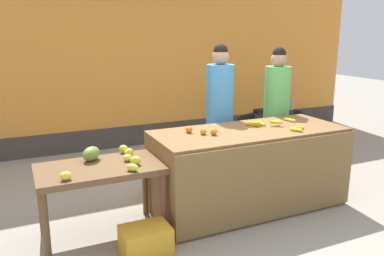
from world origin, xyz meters
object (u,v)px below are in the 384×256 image
Objects in this scene: parked_motorcycle at (271,126)px; produce_sack at (159,176)px; vendor_woman_blue_shirt at (220,117)px; vendor_woman_green_shirt at (276,114)px; produce_crate at (146,240)px.

parked_motorcycle is 2.96× the size of produce_sack.
vendor_woman_blue_shirt reaches higher than produce_sack.
vendor_woman_green_shirt is 4.06× the size of produce_crate.
produce_sack is at bearing -179.21° from vendor_woman_blue_shirt.
vendor_woman_blue_shirt reaches higher than vendor_woman_green_shirt.
vendor_woman_green_shirt is at bearing 26.76° from produce_crate.
parked_motorcycle reaches higher than produce_sack.
produce_crate is at bearing -153.24° from vendor_woman_green_shirt.
produce_crate is 0.81× the size of produce_sack.
produce_sack is at bearing -155.19° from parked_motorcycle.
vendor_woman_green_shirt is at bearing -2.49° from vendor_woman_blue_shirt.
vendor_woman_blue_shirt is at bearing 177.51° from vendor_woman_green_shirt.
vendor_woman_blue_shirt is at bearing -145.31° from parked_motorcycle.
produce_crate is 1.28m from produce_sack.
vendor_woman_green_shirt is 1.12× the size of parked_motorcycle.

